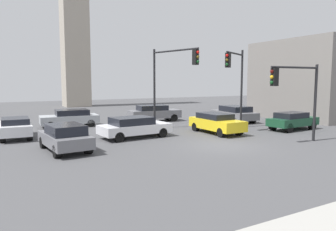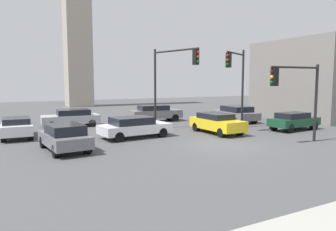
# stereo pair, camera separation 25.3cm
# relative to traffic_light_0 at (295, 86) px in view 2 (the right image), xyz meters

# --- Properties ---
(ground_plane) EXTENTS (94.56, 94.56, 0.00)m
(ground_plane) POSITION_rel_traffic_light_0_xyz_m (-4.03, 1.40, -3.30)
(ground_plane) COLOR #4C4C4F
(traffic_light_0) EXTENTS (3.52, 0.56, 4.58)m
(traffic_light_0) POSITION_rel_traffic_light_0_xyz_m (0.00, 0.00, 0.00)
(traffic_light_0) COLOR black
(traffic_light_0) RESTS_ON ground_plane
(traffic_light_1) EXTENTS (1.27, 4.41, 5.96)m
(traffic_light_1) POSITION_rel_traffic_light_0_xyz_m (-4.09, 7.05, 0.99)
(traffic_light_1) COLOR black
(traffic_light_1) RESTS_ON ground_plane
(traffic_light_2) EXTENTS (3.02, 1.87, 5.97)m
(traffic_light_2) POSITION_rel_traffic_light_0_xyz_m (0.38, 5.55, 0.85)
(traffic_light_2) COLOR black
(traffic_light_2) RESTS_ON ground_plane
(car_0) EXTENTS (2.49, 4.85, 1.41)m
(car_0) POSITION_rel_traffic_light_0_xyz_m (3.61, 9.39, -2.56)
(car_0) COLOR slate
(car_0) RESTS_ON ground_plane
(car_1) EXTENTS (4.50, 2.22, 1.36)m
(car_1) POSITION_rel_traffic_light_0_xyz_m (-9.96, 13.13, -2.58)
(car_1) COLOR #ADB2B7
(car_1) RESTS_ON ground_plane
(car_2) EXTENTS (2.18, 4.13, 1.40)m
(car_2) POSITION_rel_traffic_light_0_xyz_m (-12.07, 4.16, -2.57)
(car_2) COLOR slate
(car_2) RESTS_ON ground_plane
(car_3) EXTENTS (1.91, 4.07, 1.32)m
(car_3) POSITION_rel_traffic_light_0_xyz_m (-14.08, 9.52, -2.58)
(car_3) COLOR silver
(car_3) RESTS_ON ground_plane
(car_4) EXTENTS (1.81, 4.32, 1.38)m
(car_4) POSITION_rel_traffic_light_0_xyz_m (-1.73, 5.02, -2.56)
(car_4) COLOR yellow
(car_4) RESTS_ON ground_plane
(car_5) EXTENTS (4.68, 2.30, 1.47)m
(car_5) POSITION_rel_traffic_light_0_xyz_m (-2.64, 12.93, -2.52)
(car_5) COLOR slate
(car_5) RESTS_ON ground_plane
(car_6) EXTENTS (4.19, 1.92, 1.32)m
(car_6) POSITION_rel_traffic_light_0_xyz_m (4.12, 3.46, -2.59)
(car_6) COLOR #19472D
(car_6) RESTS_ON ground_plane
(car_7) EXTENTS (4.60, 2.37, 1.34)m
(car_7) POSITION_rel_traffic_light_0_xyz_m (-7.43, 6.09, -2.59)
(car_7) COLOR silver
(car_7) RESTS_ON ground_plane
(building_flank) EXTENTS (12.11, 9.49, 7.45)m
(building_flank) POSITION_rel_traffic_light_0_xyz_m (14.37, 8.17, 0.42)
(building_flank) COLOR gray
(building_flank) RESTS_ON ground_plane
(skyline_tower) EXTENTS (3.47, 3.47, 28.64)m
(skyline_tower) POSITION_rel_traffic_light_0_xyz_m (-4.75, 33.91, 11.02)
(skyline_tower) COLOR #A89E8E
(skyline_tower) RESTS_ON ground_plane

